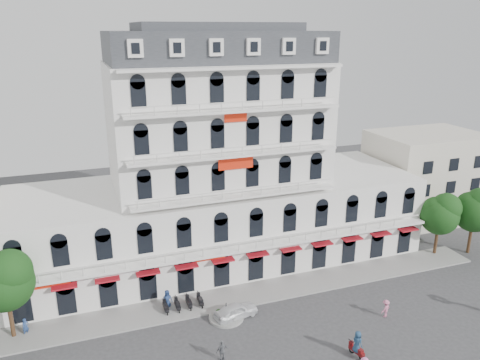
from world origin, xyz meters
The scene contains 15 objects.
ground centered at (0.00, 0.00, 0.00)m, with size 120.00×120.00×0.00m, color #38383A.
sidewalk centered at (0.00, 9.00, 0.08)m, with size 53.00×4.00×0.16m, color gray.
main_building centered at (0.00, 18.00, 9.96)m, with size 45.00×15.00×25.80m.
flank_building_east centered at (30.00, 20.00, 6.00)m, with size 14.00×10.00×12.00m, color beige.
traffic_island centered at (-3.00, 6.00, 0.26)m, with size 3.20×3.20×1.60m.
parked_scooter_row centered at (-6.35, 8.80, 0.00)m, with size 4.40×1.80×1.10m, color black, non-canonical shape.
tree_west_inner centered at (-20.95, 9.48, 5.68)m, with size 4.76×4.76×8.25m.
tree_east_inner centered at (24.05, 9.98, 5.21)m, with size 4.40×4.37×7.57m.
tree_east_outer centered at (28.05, 8.98, 5.55)m, with size 4.65×4.65×8.05m.
parked_car centered at (-2.08, 5.88, 0.71)m, with size 1.67×4.14×1.41m, color white.
rider_east centered at (5.29, -2.48, 1.20)m, with size 0.78×1.69×2.36m.
pedestrian_left centered at (-7.70, 9.50, 0.92)m, with size 0.90×0.59×1.84m, color navy.
pedestrian_mid centered at (-5.03, 0.77, 0.88)m, with size 1.03×0.43×1.76m, color slate.
pedestrian_right centered at (10.84, 1.38, 0.86)m, with size 1.11×0.64×1.71m, color #CB6B8E.
pedestrian_far centered at (-20.00, 9.50, 0.80)m, with size 0.58×0.38×1.60m, color navy.
Camera 1 is at (-14.12, -29.00, 25.21)m, focal length 35.00 mm.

